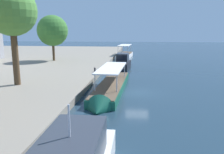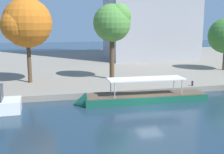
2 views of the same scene
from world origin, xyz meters
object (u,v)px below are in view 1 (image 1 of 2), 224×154
tree_0 (13,10)px  tree_2 (51,31)px  motor_yacht_3 (122,65)px  mooring_bollard_0 (95,69)px  tour_boat_2 (110,90)px  tour_boat_4 (124,57)px

tree_0 → tree_2: size_ratio=1.21×
motor_yacht_3 → mooring_bollard_0: motor_yacht_3 is taller
mooring_bollard_0 → tree_0: tree_0 is taller
mooring_bollard_0 → tree_2: (11.93, 10.73, 5.43)m
tour_boat_2 → motor_yacht_3: 15.34m
tour_boat_4 → mooring_bollard_0: bearing=-2.4°
mooring_bollard_0 → tree_2: bearing=42.0°
mooring_bollard_0 → tree_2: 16.93m
motor_yacht_3 → tree_2: size_ratio=0.88×
motor_yacht_3 → tree_0: (-15.60, 10.36, 7.97)m
mooring_bollard_0 → tree_0: bearing=141.7°
tour_boat_2 → tree_0: (-0.27, 10.20, 8.45)m
mooring_bollard_0 → tree_0: (-8.78, 6.93, 7.68)m
tree_2 → tour_boat_4: bearing=-49.9°
tour_boat_2 → tour_boat_4: (31.80, 0.49, 0.06)m
tour_boat_2 → tree_0: size_ratio=1.41×
motor_yacht_3 → tree_2: tree_2 is taller
tour_boat_4 → mooring_bollard_0: (-23.29, 2.78, 0.71)m
tour_boat_2 → motor_yacht_3: (15.33, -0.16, 0.48)m
tour_boat_4 → mooring_bollard_0: tour_boat_4 is taller
mooring_bollard_0 → tree_0: size_ratio=0.06×
motor_yacht_3 → tree_0: 20.36m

